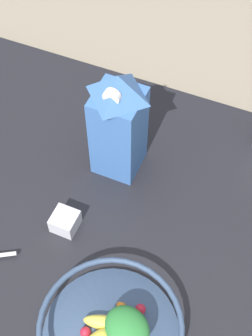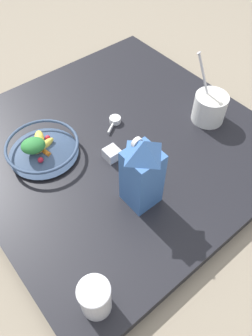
{
  "view_description": "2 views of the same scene",
  "coord_description": "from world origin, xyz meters",
  "px_view_note": "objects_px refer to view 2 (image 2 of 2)",
  "views": [
    {
      "loc": [
        0.34,
        -0.31,
        0.85
      ],
      "look_at": [
        0.13,
        0.19,
        0.1
      ],
      "focal_mm": 50.0,
      "sensor_mm": 36.0,
      "label": 1
    },
    {
      "loc": [
        0.47,
        0.63,
        0.87
      ],
      "look_at": [
        0.1,
        0.18,
        0.14
      ],
      "focal_mm": 35.0,
      "sensor_mm": 36.0,
      "label": 2
    }
  ],
  "objects_px": {
    "milk_carton": "(142,173)",
    "yogurt_tub": "(210,106)",
    "fruit_bowl": "(42,148)",
    "drinking_cup": "(95,298)",
    "spice_jar": "(112,154)"
  },
  "relations": [
    {
      "from": "yogurt_tub",
      "to": "drinking_cup",
      "type": "bearing_deg",
      "value": 21.37
    },
    {
      "from": "yogurt_tub",
      "to": "spice_jar",
      "type": "height_order",
      "value": "yogurt_tub"
    },
    {
      "from": "milk_carton",
      "to": "drinking_cup",
      "type": "relative_size",
      "value": 2.24
    },
    {
      "from": "fruit_bowl",
      "to": "yogurt_tub",
      "type": "relative_size",
      "value": 1.0
    },
    {
      "from": "spice_jar",
      "to": "drinking_cup",
      "type": "bearing_deg",
      "value": 47.59
    },
    {
      "from": "milk_carton",
      "to": "yogurt_tub",
      "type": "relative_size",
      "value": 1.05
    },
    {
      "from": "milk_carton",
      "to": "yogurt_tub",
      "type": "distance_m",
      "value": 0.44
    },
    {
      "from": "drinking_cup",
      "to": "spice_jar",
      "type": "distance_m",
      "value": 0.47
    },
    {
      "from": "fruit_bowl",
      "to": "yogurt_tub",
      "type": "distance_m",
      "value": 0.6
    },
    {
      "from": "yogurt_tub",
      "to": "milk_carton",
      "type": "bearing_deg",
      "value": 14.52
    },
    {
      "from": "yogurt_tub",
      "to": "drinking_cup",
      "type": "xyz_separation_m",
      "value": [
        0.7,
        0.27,
        0.0
      ]
    },
    {
      "from": "fruit_bowl",
      "to": "drinking_cup",
      "type": "distance_m",
      "value": 0.53
    },
    {
      "from": "fruit_bowl",
      "to": "milk_carton",
      "type": "relative_size",
      "value": 0.96
    },
    {
      "from": "fruit_bowl",
      "to": "spice_jar",
      "type": "bearing_deg",
      "value": 137.36
    },
    {
      "from": "yogurt_tub",
      "to": "drinking_cup",
      "type": "relative_size",
      "value": 2.14
    }
  ]
}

